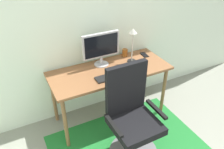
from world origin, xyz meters
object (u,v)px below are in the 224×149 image
Objects in this scene: keyboard at (114,76)px; computer_mouse at (136,70)px; desk_lamp at (133,39)px; desk at (110,75)px; monitor at (101,47)px; coffee_cup at (125,53)px; office_chair at (132,123)px; cell_phone at (144,55)px.

computer_mouse is at bearing -3.54° from keyboard.
keyboard is 0.52m from desk_lamp.
keyboard is at bearing -101.76° from desk.
desk is 0.36m from monitor.
monitor reaches higher than keyboard.
desk is 0.33m from computer_mouse.
desk_lamp is (0.34, 0.06, 0.39)m from desk.
monitor is 4.49× the size of computer_mouse.
coffee_cup is (0.38, 0.07, -0.20)m from monitor.
desk is 0.52m from desk_lamp.
monitor is 0.96m from office_chair.
computer_mouse is 1.08× the size of coffee_cup.
monitor is at bearing 91.27° from keyboard.
desk_lamp is (0.08, 0.23, 0.29)m from computer_mouse.
computer_mouse is 0.23× the size of desk_lamp.
desk_lamp is (-0.25, -0.07, 0.30)m from cell_phone.
monitor is at bearing 131.95° from computer_mouse.
office_chair is at bearing -124.11° from cell_phone.
desk is at bearing -145.47° from coffee_cup.
office_chair is at bearing -114.66° from coffee_cup.
coffee_cup is 0.69× the size of cell_phone.
desk_lamp reaches higher than desk.
cell_phone is at bearing 12.55° from desk.
keyboard is at bearing -150.26° from desk_lamp.
keyboard is 3.07× the size of cell_phone.
keyboard is 0.96× the size of desk_lamp.
computer_mouse is 0.41m from coffee_cup.
keyboard is 0.68m from cell_phone.
cell_phone is (0.58, 0.13, 0.08)m from desk.
keyboard reaches higher than desk.
desk is 3.14× the size of monitor.
monitor is 0.39m from keyboard.
coffee_cup is 0.27m from cell_phone.
cell_phone is 0.31× the size of desk_lamp.
desk_lamp is (0.37, 0.21, 0.30)m from keyboard.
cell_phone is 0.13× the size of office_chair.
office_chair is at bearing -93.23° from keyboard.
computer_mouse reaches higher than keyboard.
office_chair is (-0.40, -0.86, -0.35)m from coffee_cup.
cell_phone is (0.25, -0.10, -0.04)m from coffee_cup.
desk_lamp reaches higher than cell_phone.
monitor is at bearing 164.35° from desk_lamp.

